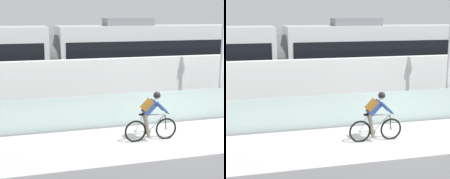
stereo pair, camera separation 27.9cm
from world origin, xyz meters
The scene contains 9 objects.
ground_plane centered at (0.00, 0.00, 0.00)m, with size 200.00×200.00×0.00m, color slate.
bike_path_deck centered at (0.00, 0.00, 0.01)m, with size 32.00×3.20×0.01m, color silver.
glass_parapet centered at (0.00, 1.85, 0.59)m, with size 32.00×0.05×1.17m, color #ADC6C1.
concrete_barrier_wall centered at (0.00, 3.65, 1.13)m, with size 32.00×0.36×2.25m, color white.
tram_rail_near centered at (0.00, 6.13, 0.00)m, with size 32.00×0.08×0.01m, color #595654.
tram_rail_far centered at (0.00, 7.57, 0.00)m, with size 32.00×0.08×0.01m, color #595654.
tram centered at (-2.93, 6.85, 1.89)m, with size 22.56×2.54×3.81m.
cyclist_on_bike centered at (-0.58, 0.00, 0.80)m, with size 1.77×0.58×1.61m.
lamp_post_antenna centered at (3.22, 2.15, 3.29)m, with size 0.28×0.28×5.20m.
Camera 1 is at (-4.71, -10.29, 4.01)m, focal length 57.63 mm.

